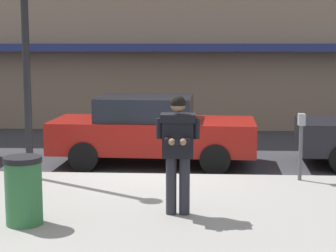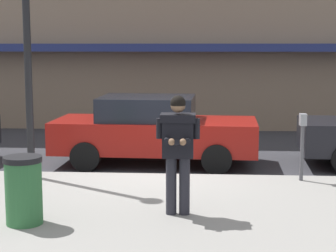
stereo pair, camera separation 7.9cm
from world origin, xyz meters
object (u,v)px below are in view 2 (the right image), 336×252
(man_texting_on_phone, at_px, (178,142))
(street_lamp_post, at_px, (26,20))
(parking_meter, at_px, (302,137))
(parked_sedan_mid, at_px, (154,130))
(trash_bin, at_px, (24,190))

(man_texting_on_phone, distance_m, street_lamp_post, 4.16)
(street_lamp_post, xyz_separation_m, parking_meter, (5.17, 0.05, -2.17))
(parking_meter, bearing_deg, parked_sedan_mid, 147.29)
(street_lamp_post, relative_size, parking_meter, 3.84)
(parked_sedan_mid, bearing_deg, man_texting_on_phone, -79.83)
(parking_meter, bearing_deg, trash_bin, -146.64)
(man_texting_on_phone, bearing_deg, street_lamp_post, 142.68)
(parked_sedan_mid, relative_size, parking_meter, 3.59)
(street_lamp_post, height_order, parking_meter, street_lamp_post)
(trash_bin, bearing_deg, street_lamp_post, 105.44)
(street_lamp_post, bearing_deg, man_texting_on_phone, -37.32)
(parking_meter, relative_size, trash_bin, 1.30)
(parked_sedan_mid, xyz_separation_m, trash_bin, (-1.41, -4.80, -0.16))
(man_texting_on_phone, height_order, trash_bin, man_texting_on_phone)
(parking_meter, height_order, trash_bin, parking_meter)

